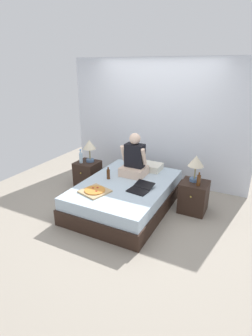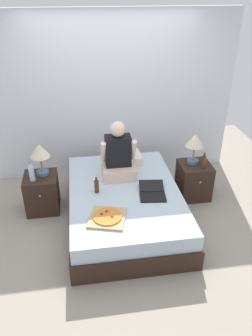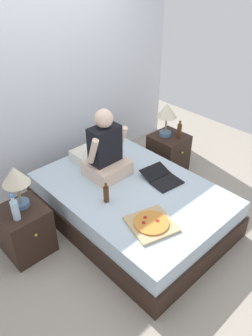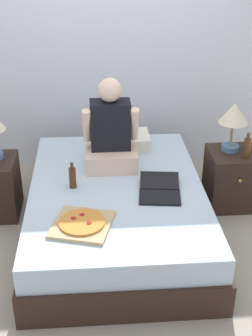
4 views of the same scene
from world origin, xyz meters
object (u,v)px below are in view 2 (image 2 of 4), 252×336
object	(u,v)px
beer_bottle	(204,161)
laptop	(152,193)
person_seated	(118,157)
beer_bottle_on_bed	(97,186)
water_bottle	(32,173)
nightstand_left	(42,193)
bed	(124,205)
nightstand_right	(194,180)
lamp_on_right_nightstand	(195,142)
lamp_on_left_nightstand	(40,153)
pizza_box	(107,217)

from	to	relation	value
beer_bottle	laptop	xyz separation A→B (m)	(-0.82, -0.45, -0.14)
person_seated	beer_bottle_on_bed	world-z (taller)	person_seated
water_bottle	beer_bottle	size ratio (longest dim) A/B	1.20
nightstand_left	water_bottle	world-z (taller)	water_bottle
bed	nightstand_left	world-z (taller)	nightstand_left
nightstand_right	beer_bottle	size ratio (longest dim) A/B	2.30
lamp_on_right_nightstand	nightstand_right	bearing A→B (deg)	-59.07
bed	beer_bottle_on_bed	size ratio (longest dim) A/B	9.40
bed	person_seated	bearing A→B (deg)	93.96
bed	beer_bottle	distance (m)	1.26
lamp_on_left_nightstand	person_seated	distance (m)	1.03
beer_bottle_on_bed	laptop	bearing A→B (deg)	-12.86
bed	water_bottle	xyz separation A→B (m)	(-1.17, 0.31, 0.41)
nightstand_left	bed	bearing A→B (deg)	-20.40
nightstand_right	beer_bottle_on_bed	size ratio (longest dim) A/B	2.41
nightstand_left	lamp_on_right_nightstand	bearing A→B (deg)	1.34
lamp_on_left_nightstand	laptop	bearing A→B (deg)	-23.64
lamp_on_right_nightstand	laptop	xyz separation A→B (m)	(-0.72, -0.60, -0.37)
pizza_box	bed	bearing A→B (deg)	63.17
bed	pizza_box	xyz separation A→B (m)	(-0.28, -0.54, 0.25)
nightstand_left	laptop	distance (m)	1.54
beer_bottle_on_bed	nightstand_right	bearing A→B (deg)	15.43
beer_bottle_on_bed	beer_bottle	bearing A→B (deg)	11.14
bed	nightstand_right	distance (m)	1.16
nightstand_left	person_seated	size ratio (longest dim) A/B	0.68
nightstand_right	laptop	size ratio (longest dim) A/B	1.18
beer_bottle	beer_bottle_on_bed	bearing A→B (deg)	-168.86
lamp_on_right_nightstand	pizza_box	bearing A→B (deg)	-143.15
person_seated	pizza_box	bearing A→B (deg)	-104.98
bed	beer_bottle	size ratio (longest dim) A/B	9.00
beer_bottle	laptop	world-z (taller)	beer_bottle
bed	beer_bottle_on_bed	xyz separation A→B (m)	(-0.35, 0.01, 0.33)
lamp_on_left_nightstand	person_seated	xyz separation A→B (m)	(1.02, -0.07, -0.11)
nightstand_left	lamp_on_left_nightstand	distance (m)	0.59
bed	pizza_box	size ratio (longest dim) A/B	4.19
water_bottle	person_seated	bearing A→B (deg)	3.56
nightstand_left	person_seated	distance (m)	1.17
bed	beer_bottle_on_bed	world-z (taller)	beer_bottle_on_bed
bed	lamp_on_right_nightstand	world-z (taller)	lamp_on_right_nightstand
bed	lamp_on_right_nightstand	distance (m)	1.31
lamp_on_right_nightstand	beer_bottle_on_bed	xyz separation A→B (m)	(-1.41, -0.45, -0.30)
nightstand_right	beer_bottle	distance (m)	0.38
lamp_on_right_nightstand	person_seated	bearing A→B (deg)	-176.35
water_bottle	person_seated	world-z (taller)	person_seated
nightstand_left	lamp_on_left_nightstand	bearing A→B (deg)	51.37
beer_bottle	person_seated	world-z (taller)	person_seated
lamp_on_left_nightstand	lamp_on_right_nightstand	world-z (taller)	same
pizza_box	lamp_on_right_nightstand	bearing A→B (deg)	36.85
lamp_on_left_nightstand	laptop	xyz separation A→B (m)	(1.38, -0.60, -0.37)
lamp_on_left_nightstand	beer_bottle_on_bed	distance (m)	0.88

